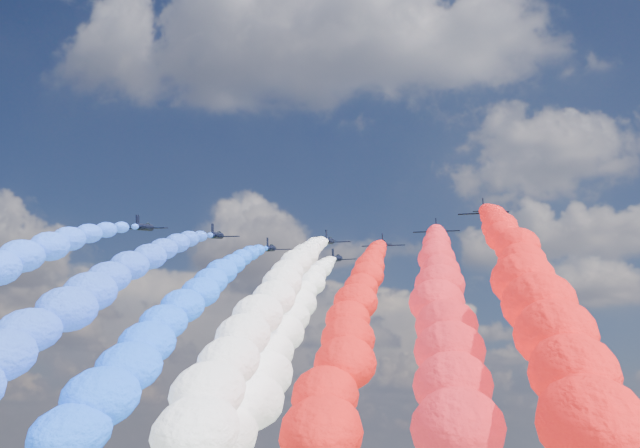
# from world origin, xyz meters

# --- Properties ---
(jet_0) EXTENTS (9.56, 12.84, 5.49)m
(jet_0) POSITION_xyz_m (-33.37, -5.71, 92.43)
(jet_0) COLOR black
(trail_0) EXTENTS (7.16, 96.71, 46.74)m
(trail_0) POSITION_xyz_m (-33.37, -55.53, 71.42)
(trail_0) COLOR #2C60FF
(jet_1) EXTENTS (9.88, 13.07, 5.49)m
(jet_1) POSITION_xyz_m (-20.98, 2.58, 92.43)
(jet_1) COLOR black
(trail_1) EXTENTS (7.16, 96.71, 46.74)m
(trail_1) POSITION_xyz_m (-20.98, -47.24, 71.42)
(trail_1) COLOR blue
(jet_2) EXTENTS (9.88, 13.07, 5.49)m
(jet_2) POSITION_xyz_m (-12.42, 15.07, 92.43)
(jet_2) COLOR black
(trail_2) EXTENTS (7.16, 96.71, 46.74)m
(trail_2) POSITION_xyz_m (-12.42, -34.74, 71.42)
(trail_2) COLOR #1959FF
(jet_3) EXTENTS (9.18, 12.56, 5.49)m
(jet_3) POSITION_xyz_m (0.99, 10.45, 92.43)
(jet_3) COLOR black
(trail_3) EXTENTS (7.16, 96.71, 46.74)m
(trail_3) POSITION_xyz_m (0.99, -39.36, 71.42)
(trail_3) COLOR white
(jet_4) EXTENTS (9.89, 13.07, 5.49)m
(jet_4) POSITION_xyz_m (0.56, 26.93, 92.43)
(jet_4) COLOR black
(trail_4) EXTENTS (7.16, 96.71, 46.74)m
(trail_4) POSITION_xyz_m (0.56, -22.89, 71.42)
(trail_4) COLOR white
(jet_5) EXTENTS (9.33, 12.68, 5.49)m
(jet_5) POSITION_xyz_m (12.08, 14.91, 92.43)
(jet_5) COLOR black
(trail_5) EXTENTS (7.16, 96.71, 46.74)m
(trail_5) POSITION_xyz_m (12.08, -34.91, 71.42)
(trail_5) COLOR red
(jet_6) EXTENTS (9.18, 12.57, 5.49)m
(jet_6) POSITION_xyz_m (23.25, 4.65, 92.43)
(jet_6) COLOR black
(trail_6) EXTENTS (7.16, 96.71, 46.74)m
(trail_6) POSITION_xyz_m (23.25, -45.17, 71.42)
(trail_6) COLOR red
(jet_7) EXTENTS (9.77, 12.99, 5.49)m
(jet_7) POSITION_xyz_m (31.88, -7.39, 92.43)
(jet_7) COLOR black
(trail_7) EXTENTS (7.16, 96.71, 46.74)m
(trail_7) POSITION_xyz_m (31.88, -57.20, 71.42)
(trail_7) COLOR red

